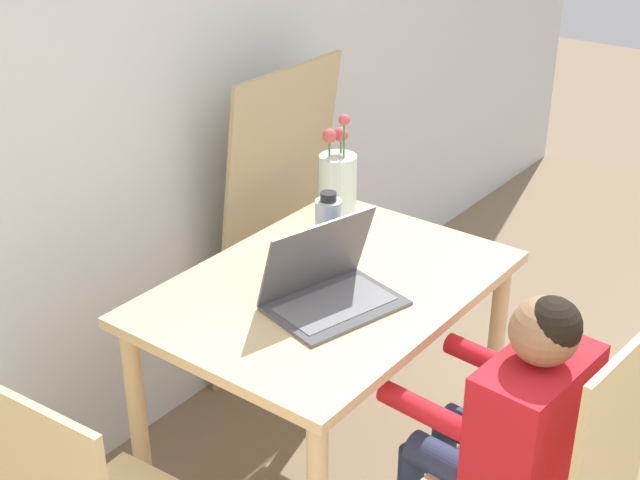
{
  "coord_description": "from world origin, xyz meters",
  "views": [
    {
      "loc": [
        -1.56,
        0.27,
        1.93
      ],
      "look_at": [
        0.04,
        1.48,
        0.92
      ],
      "focal_mm": 50.0,
      "sensor_mm": 36.0,
      "label": 1
    }
  ],
  "objects_px": {
    "laptop": "(328,285)",
    "water_bottle": "(328,235)",
    "person_seated": "(511,422)",
    "flower_vase": "(338,187)"
  },
  "relations": [
    {
      "from": "laptop",
      "to": "flower_vase",
      "type": "xyz_separation_m",
      "value": [
        0.4,
        0.26,
        0.07
      ]
    },
    {
      "from": "laptop",
      "to": "water_bottle",
      "type": "bearing_deg",
      "value": 51.01
    },
    {
      "from": "laptop",
      "to": "water_bottle",
      "type": "distance_m",
      "value": 0.18
    },
    {
      "from": "person_seated",
      "to": "laptop",
      "type": "relative_size",
      "value": 2.5
    },
    {
      "from": "laptop",
      "to": "person_seated",
      "type": "bearing_deg",
      "value": -73.14
    },
    {
      "from": "person_seated",
      "to": "laptop",
      "type": "distance_m",
      "value": 0.57
    },
    {
      "from": "person_seated",
      "to": "flower_vase",
      "type": "xyz_separation_m",
      "value": [
        0.38,
        0.79,
        0.27
      ]
    },
    {
      "from": "water_bottle",
      "to": "person_seated",
      "type": "bearing_deg",
      "value": -100.81
    },
    {
      "from": "flower_vase",
      "to": "water_bottle",
      "type": "bearing_deg",
      "value": -148.59
    },
    {
      "from": "person_seated",
      "to": "flower_vase",
      "type": "relative_size",
      "value": 2.65
    }
  ]
}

